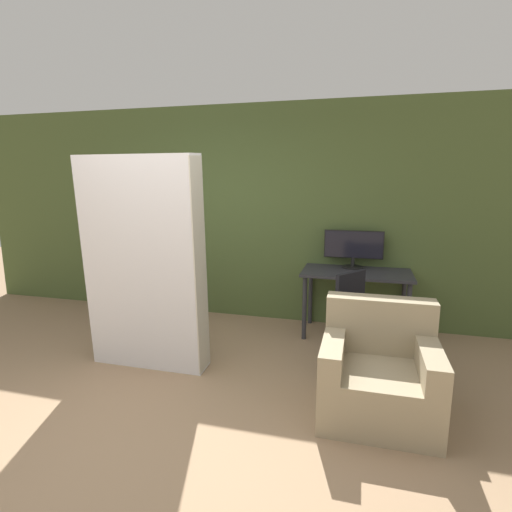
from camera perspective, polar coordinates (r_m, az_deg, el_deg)
ground_plane at (r=3.21m, az=-15.26°, el=-23.39°), size 16.00×16.00×0.00m
wall_back at (r=5.12m, az=-1.03°, el=5.99°), size 8.00×0.06×2.70m
desk at (r=4.69m, az=14.12°, el=-3.41°), size 1.22×0.65×0.76m
monitor at (r=4.80m, az=13.75°, el=1.23°), size 0.68×0.25×0.44m
office_chair at (r=3.96m, az=14.78°, el=-10.40°), size 0.62×0.62×0.92m
bookshelf at (r=5.79m, az=-18.06°, el=0.80°), size 0.62×0.27×1.73m
mattress_near at (r=3.85m, az=-15.60°, el=-1.22°), size 1.14×0.35×2.01m
armchair at (r=3.34m, az=17.08°, el=-15.66°), size 0.85×0.80×0.85m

